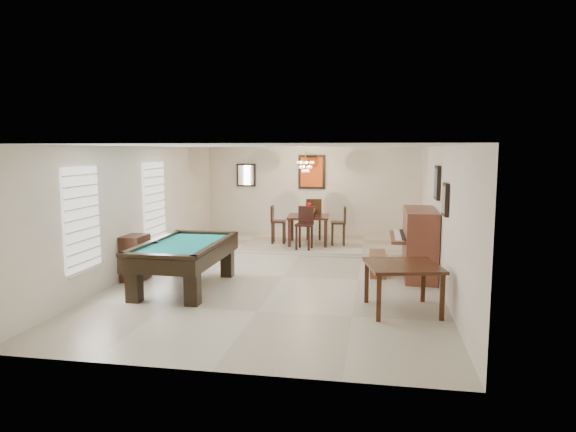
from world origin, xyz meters
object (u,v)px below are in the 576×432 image
(apothecary_chest, at_px, (135,258))
(dining_table, at_px, (308,227))
(dining_chair_east, at_px, (338,226))
(flower_vase, at_px, (308,207))
(chandelier, at_px, (306,162))
(upright_piano, at_px, (411,243))
(piano_bench, at_px, (378,264))
(square_table, at_px, (402,288))
(dining_chair_west, at_px, (279,224))
(pool_table, at_px, (185,266))
(dining_chair_north, at_px, (314,219))
(dining_chair_south, at_px, (304,228))

(apothecary_chest, height_order, dining_table, dining_table)
(apothecary_chest, height_order, dining_chair_east, dining_chair_east)
(flower_vase, height_order, chandelier, chandelier)
(upright_piano, relative_size, piano_bench, 1.98)
(upright_piano, distance_m, flower_vase, 3.52)
(square_table, bearing_deg, apothecary_chest, 167.84)
(square_table, distance_m, flower_vase, 5.34)
(dining_chair_west, bearing_deg, pool_table, 162.74)
(dining_chair_north, xyz_separation_m, dining_chair_east, (0.72, -0.73, -0.06))
(dining_chair_south, bearing_deg, upright_piano, -30.27)
(pool_table, relative_size, dining_chair_east, 2.51)
(square_table, distance_m, dining_chair_north, 5.97)
(square_table, relative_size, dining_table, 1.06)
(pool_table, distance_m, dining_chair_north, 5.20)
(piano_bench, distance_m, flower_vase, 3.18)
(dining_chair_north, bearing_deg, chandelier, 67.12)
(dining_chair_south, height_order, dining_chair_west, dining_chair_south)
(dining_table, bearing_deg, chandelier, 118.92)
(pool_table, relative_size, piano_bench, 2.99)
(square_table, height_order, upright_piano, upright_piano)
(square_table, distance_m, upright_piano, 2.35)
(pool_table, distance_m, square_table, 3.93)
(dining_chair_south, distance_m, chandelier, 1.81)
(pool_table, height_order, dining_chair_east, dining_chair_east)
(pool_table, bearing_deg, dining_chair_west, 77.34)
(pool_table, distance_m, piano_bench, 3.85)
(square_table, xyz_separation_m, apothecary_chest, (-5.03, 1.08, 0.06))
(apothecary_chest, bearing_deg, square_table, -12.16)
(upright_piano, xyz_separation_m, apothecary_chest, (-5.30, -1.23, -0.24))
(piano_bench, relative_size, apothecary_chest, 0.93)
(apothecary_chest, bearing_deg, flower_vase, 52.48)
(piano_bench, distance_m, dining_chair_west, 3.58)
(pool_table, relative_size, flower_vase, 10.88)
(pool_table, height_order, chandelier, chandelier)
(square_table, height_order, dining_chair_north, dining_chair_north)
(piano_bench, bearing_deg, chandelier, 124.68)
(piano_bench, bearing_deg, flower_vase, 125.09)
(square_table, bearing_deg, chandelier, 114.14)
(pool_table, bearing_deg, apothecary_chest, 161.80)
(upright_piano, distance_m, chandelier, 4.01)
(dining_table, distance_m, dining_chair_south, 0.72)
(pool_table, xyz_separation_m, upright_piano, (4.14, 1.62, 0.27))
(piano_bench, height_order, dining_table, dining_table)
(flower_vase, bearing_deg, piano_bench, -54.91)
(dining_chair_north, bearing_deg, dining_chair_south, 80.70)
(dining_chair_east, bearing_deg, apothecary_chest, -49.91)
(pool_table, height_order, flower_vase, flower_vase)
(apothecary_chest, xyz_separation_m, chandelier, (2.78, 3.95, 1.76))
(square_table, height_order, dining_table, dining_table)
(piano_bench, relative_size, dining_table, 0.80)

